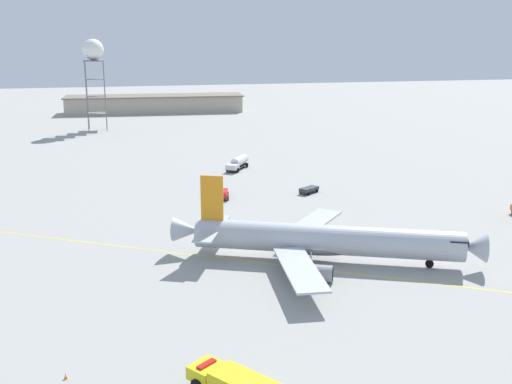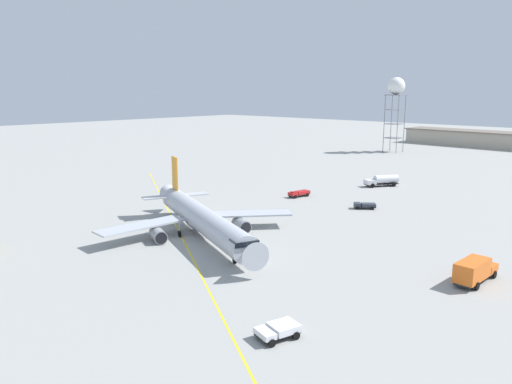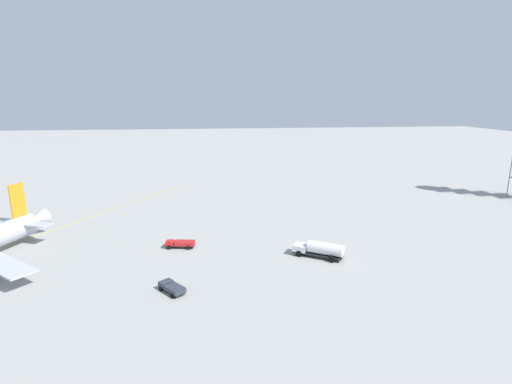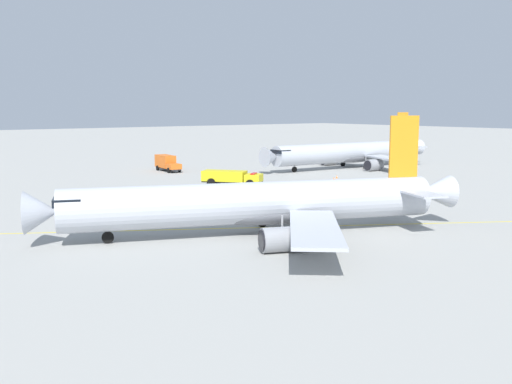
# 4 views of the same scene
# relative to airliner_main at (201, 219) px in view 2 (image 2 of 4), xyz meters

# --- Properties ---
(ground_plane) EXTENTS (600.00, 600.00, 0.00)m
(ground_plane) POSITION_rel_airliner_main_xyz_m (-0.62, -0.79, -2.98)
(ground_plane) COLOR #9E9E99
(airliner_main) EXTENTS (40.87, 32.24, 11.56)m
(airliner_main) POSITION_rel_airliner_main_xyz_m (0.00, 0.00, 0.00)
(airliner_main) COLOR #B2B7C1
(airliner_main) RESTS_ON ground_plane
(fuel_tanker_truck) EXTENTS (6.72, 8.65, 2.87)m
(fuel_tanker_truck) POSITION_rel_airliner_main_xyz_m (0.06, 60.60, -1.42)
(fuel_tanker_truck) COLOR #232326
(fuel_tanker_truck) RESTS_ON ground_plane
(baggage_truck_truck) EXTENTS (4.61, 4.21, 1.22)m
(baggage_truck_truck) POSITION_rel_airliner_main_xyz_m (9.46, 36.01, -2.26)
(baggage_truck_truck) COLOR #232326
(baggage_truck_truck) RESTS_ON ground_plane
(ops_pickup_truck) EXTENTS (2.86, 5.60, 1.41)m
(ops_pickup_truck) POSITION_rel_airliner_main_xyz_m (-7.69, 36.16, -2.18)
(ops_pickup_truck) COLOR #232326
(ops_pickup_truck) RESTS_ON ground_plane
(pushback_tug_truck) EXTENTS (3.65, 4.74, 1.30)m
(pushback_tug_truck) POSITION_rel_airliner_main_xyz_m (31.71, -17.69, -2.18)
(pushback_tug_truck) COLOR #232326
(pushback_tug_truck) RESTS_ON ground_plane
(catering_truck_truck_extra) EXTENTS (3.13, 8.46, 3.10)m
(catering_truck_truck_extra) POSITION_rel_airliner_main_xyz_m (40.63, 10.03, -1.31)
(catering_truck_truck_extra) COLOR #232326
(catering_truck_truck_extra) RESTS_ON ground_plane
(radar_tower) EXTENTS (6.62, 6.62, 28.93)m
(radar_tower) POSITION_rel_airliner_main_xyz_m (-33.00, 128.99, 21.52)
(radar_tower) COLOR slate
(radar_tower) RESTS_ON ground_plane
(terminal_shed) EXTENTS (70.54, 19.06, 6.72)m
(terminal_shed) POSITION_rel_airliner_main_xyz_m (-11.73, 172.17, 0.40)
(terminal_shed) COLOR #B2A893
(terminal_shed) RESTS_ON ground_plane
(taxiway_centreline) EXTENTS (125.31, 75.14, 0.01)m
(taxiway_centreline) POSITION_rel_airliner_main_xyz_m (1.08, -4.45, -2.98)
(taxiway_centreline) COLOR yellow
(taxiway_centreline) RESTS_ON ground_plane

